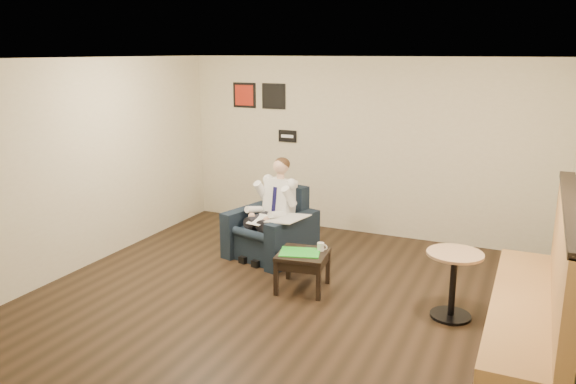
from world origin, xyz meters
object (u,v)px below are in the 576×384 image
at_px(green_folder, 300,252).
at_px(cafe_table, 453,285).
at_px(coffee_mug, 321,247).
at_px(banquette, 531,278).
at_px(armchair, 270,223).
at_px(smartphone, 311,248).
at_px(seated_man, 264,213).
at_px(side_table, 303,271).

height_order(green_folder, cafe_table, cafe_table).
bearing_deg(coffee_mug, green_folder, -138.36).
relative_size(banquette, cafe_table, 3.88).
distance_m(armchair, smartphone, 1.14).
height_order(coffee_mug, banquette, banquette).
xyz_separation_m(coffee_mug, banquette, (2.39, -0.57, 0.22)).
xyz_separation_m(seated_man, side_table, (0.91, -0.75, -0.43)).
xyz_separation_m(armchair, seated_man, (-0.03, -0.12, 0.18)).
bearing_deg(green_folder, armchair, 133.02).
relative_size(coffee_mug, cafe_table, 0.13).
bearing_deg(seated_man, smartphone, -17.29).
xyz_separation_m(armchair, side_table, (0.87, -0.88, -0.25)).
distance_m(banquette, cafe_table, 0.94).
xyz_separation_m(coffee_mug, cafe_table, (1.62, -0.17, -0.15)).
height_order(smartphone, cafe_table, cafe_table).
bearing_deg(armchair, cafe_table, -4.12).
xyz_separation_m(smartphone, banquette, (2.53, -0.59, 0.27)).
bearing_deg(smartphone, seated_man, 150.33).
bearing_deg(smartphone, coffee_mug, -7.10).
bearing_deg(side_table, armchair, 134.80).
bearing_deg(side_table, coffee_mug, 41.64).
height_order(smartphone, banquette, banquette).
height_order(seated_man, green_folder, seated_man).
bearing_deg(smartphone, cafe_table, -4.19).
distance_m(armchair, coffee_mug, 1.27).
relative_size(green_folder, banquette, 0.16).
bearing_deg(seated_man, side_table, -25.39).
bearing_deg(coffee_mug, armchair, 145.27).
bearing_deg(banquette, green_folder, 171.48).
relative_size(green_folder, coffee_mug, 4.74).
relative_size(side_table, cafe_table, 0.77).
relative_size(smartphone, cafe_table, 0.20).
bearing_deg(seated_man, cafe_table, -1.50).
height_order(banquette, cafe_table, banquette).
relative_size(smartphone, banquette, 0.05).
bearing_deg(cafe_table, banquette, -27.40).
distance_m(seated_man, coffee_mug, 1.24).
xyz_separation_m(green_folder, cafe_table, (1.82, 0.01, -0.11)).
xyz_separation_m(seated_man, cafe_table, (2.70, -0.77, -0.29)).
relative_size(green_folder, smartphone, 3.21).
distance_m(coffee_mug, cafe_table, 1.64).
relative_size(coffee_mug, banquette, 0.03).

